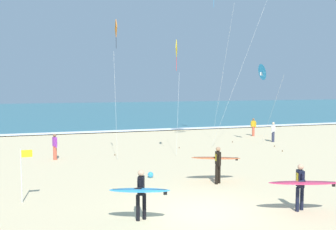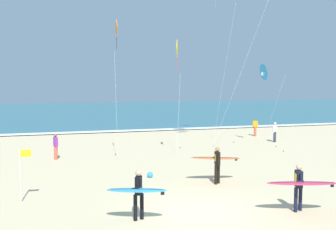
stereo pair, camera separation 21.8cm
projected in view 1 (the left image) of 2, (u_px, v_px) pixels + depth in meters
ground_plane at (204, 212)px, 13.29m from camera, size 160.00×160.00×0.00m
ocean_water at (86, 111)px, 64.15m from camera, size 160.00×60.00×0.08m
shoreline_foam at (110, 131)px, 35.81m from camera, size 160.00×1.42×0.01m
surfer_lead at (217, 160)px, 17.21m from camera, size 2.42×1.09×1.71m
surfer_trailing at (302, 183)px, 13.16m from camera, size 2.53×1.21×1.71m
surfer_third at (140, 191)px, 12.27m from camera, size 2.05×1.18×1.71m
kite_diamond_amber_mid at (116, 34)px, 21.80m from camera, size 0.17×2.20×8.35m
kite_delta_cobalt_high at (263, 72)px, 27.89m from camera, size 0.53×3.79×6.11m
kite_diamond_golden_close at (177, 53)px, 23.17m from camera, size 1.39×3.39×7.31m
bystander_purple_top at (55, 147)px, 22.49m from camera, size 0.29×0.47×1.59m
bystander_white_top at (273, 132)px, 29.56m from camera, size 0.45×0.31×1.59m
bystander_yellow_top at (253, 127)px, 32.98m from camera, size 0.35×0.40×1.59m
lifeguard_flag at (23, 170)px, 14.27m from camera, size 0.45×0.05×2.10m
beach_ball at (150, 175)px, 18.21m from camera, size 0.28×0.28×0.28m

